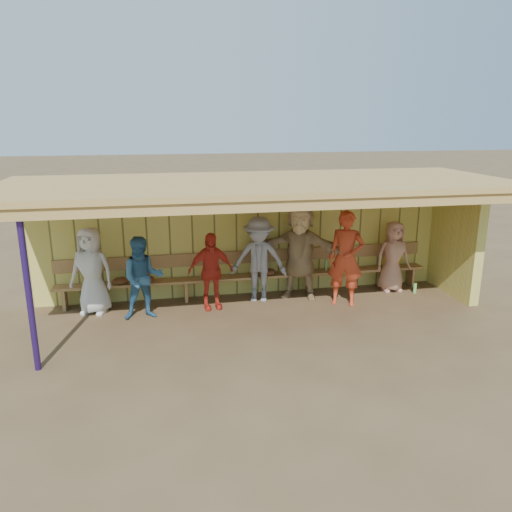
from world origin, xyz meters
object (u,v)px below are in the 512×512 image
at_px(player_e, 259,259).
at_px(player_b, 92,271).
at_px(player_h, 393,256).
at_px(player_c, 143,278).
at_px(player_d, 211,271).
at_px(bench, 249,271).
at_px(player_f, 300,251).
at_px(player_g, 346,258).

bearing_deg(player_e, player_b, -161.69).
bearing_deg(player_e, player_h, 18.16).
bearing_deg(player_e, player_c, -150.29).
relative_size(player_d, bench, 0.20).
distance_m(player_c, player_f, 3.13).
relative_size(player_d, player_h, 0.99).
bearing_deg(player_d, player_f, -0.32).
height_order(player_e, player_g, player_g).
xyz_separation_m(player_c, player_d, (1.25, 0.25, -0.02)).
bearing_deg(player_f, bench, -173.07).
bearing_deg(player_b, bench, 25.63).
xyz_separation_m(player_b, player_f, (4.01, 0.06, 0.15)).
bearing_deg(player_c, player_g, -3.99).
distance_m(player_c, player_h, 5.14).
distance_m(player_d, bench, 1.04).
bearing_deg(player_d, player_b, 166.46).
distance_m(player_c, player_g, 3.85).
distance_m(player_e, player_h, 2.88).
relative_size(player_d, player_e, 0.87).
height_order(player_h, bench, player_h).
xyz_separation_m(player_d, player_h, (3.86, 0.26, 0.01)).
bearing_deg(player_c, player_h, 2.27).
relative_size(player_d, player_g, 0.80).
bearing_deg(player_c, player_d, 7.72).
height_order(player_d, player_f, player_f).
relative_size(player_g, player_h, 1.24).
bearing_deg(player_e, player_g, -0.27).
xyz_separation_m(player_b, player_g, (4.78, -0.48, 0.10)).
bearing_deg(player_c, player_f, 5.94).
bearing_deg(player_b, player_d, 13.53).
bearing_deg(player_c, player_e, 8.71).
height_order(player_c, player_h, player_c).
height_order(player_e, player_f, player_f).
height_order(player_b, player_f, player_f).
xyz_separation_m(player_b, player_h, (6.04, 0.06, -0.07)).
relative_size(player_g, bench, 0.24).
bearing_deg(player_c, bench, 17.80).
height_order(player_b, bench, player_b).
height_order(player_d, player_e, player_e).
relative_size(player_e, player_h, 1.14).
distance_m(player_c, bench, 2.26).
distance_m(player_c, player_d, 1.28).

